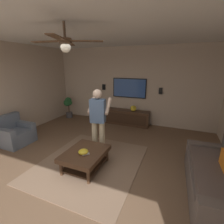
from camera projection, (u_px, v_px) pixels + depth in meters
ground_plane at (79, 175)px, 3.34m from camera, size 8.56×8.56×0.00m
wall_back_tv at (131, 86)px, 6.15m from camera, size 0.10×6.25×2.85m
ceiling_slab at (68, 18)px, 2.54m from camera, size 7.33×6.25×0.10m
area_rug at (90, 162)px, 3.76m from camera, size 2.51×2.19×0.01m
couch at (220, 181)px, 2.71m from camera, size 1.93×0.93×0.87m
armchair at (14, 134)px, 4.64m from camera, size 0.80×0.81×0.82m
coffee_table at (85, 156)px, 3.50m from camera, size 1.00×0.80×0.40m
media_console at (127, 117)px, 6.18m from camera, size 0.45×1.70×0.55m
tv at (129, 88)px, 6.10m from camera, size 0.05×1.29×0.72m
person_standing at (98, 118)px, 4.02m from camera, size 0.60×0.61×1.64m
potted_plant_tall at (68, 105)px, 6.91m from camera, size 0.37×0.34×0.88m
bowl at (83, 152)px, 3.37m from camera, size 0.21×0.21×0.09m
remote_white at (86, 154)px, 3.35m from camera, size 0.14×0.13×0.02m
vase_round at (133, 108)px, 5.94m from camera, size 0.22×0.22×0.22m
wall_speaker_left at (161, 91)px, 5.69m from camera, size 0.06×0.12×0.22m
wall_speaker_right at (104, 87)px, 6.51m from camera, size 0.06×0.12×0.22m
ceiling_fan at (65, 43)px, 2.56m from camera, size 1.15×1.17×0.46m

